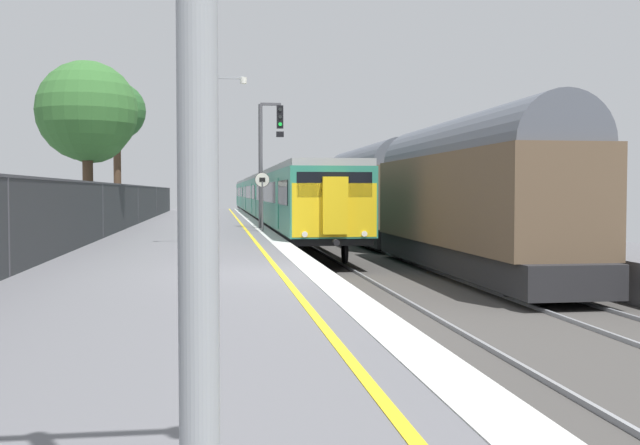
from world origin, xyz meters
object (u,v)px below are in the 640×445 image
Objects in this scene: signal_gantry at (266,151)px; speed_limit_sign at (262,194)px; commuter_train_at_platform at (268,196)px; platform_lamp_mid at (213,143)px; background_tree_centre at (88,116)px; background_tree_left at (117,114)px; freight_train_adjacent_track at (407,191)px.

signal_gantry is 2.30× the size of speed_limit_sign.
commuter_train_at_platform is 11.87× the size of platform_lamp_mid.
platform_lamp_mid is 0.75× the size of background_tree_centre.
speed_limit_sign is at bearing -59.32° from background_tree_left.
signal_gantry reaches higher than speed_limit_sign.
background_tree_centre reaches higher than speed_limit_sign.
background_tree_left is 11.36m from background_tree_centre.
background_tree_centre is at bearing -88.38° from background_tree_left.
background_tree_centre is (-4.90, 8.22, 1.56)m from platform_lamp_mid.
commuter_train_at_platform reaches higher than speed_limit_sign.
signal_gantry is 7.53m from background_tree_centre.
freight_train_adjacent_track is 5.29× the size of signal_gantry.
background_tree_left is at bearing 128.78° from signal_gantry.
background_tree_centre is (-6.81, 0.73, 3.07)m from speed_limit_sign.
platform_lamp_mid is (-1.91, -7.49, 1.51)m from speed_limit_sign.
background_tree_left is at bearing -128.95° from commuter_train_at_platform.
signal_gantry is at bearing -94.17° from commuter_train_at_platform.
background_tree_left is (-7.49, 9.32, 2.44)m from signal_gantry.
signal_gantry is (-5.49, 3.09, 1.75)m from freight_train_adjacent_track.
signal_gantry reaches higher than commuter_train_at_platform.
freight_train_adjacent_track is at bearing -80.34° from commuter_train_at_platform.
background_tree_left is at bearing 91.62° from background_tree_centre.
platform_lamp_mid is (-7.76, -7.10, 1.39)m from freight_train_adjacent_track.
background_tree_centre is (-7.17, -1.97, 1.20)m from signal_gantry.
background_tree_centre is (-12.66, 1.12, 2.94)m from freight_train_adjacent_track.
signal_gantry is at bearing 15.33° from background_tree_centre.
freight_train_adjacent_track is 5.69× the size of platform_lamp_mid.
freight_train_adjacent_track is (4.00, -23.52, 0.38)m from commuter_train_at_platform.
speed_limit_sign is at bearing -97.52° from signal_gantry.
speed_limit_sign is 0.47× the size of platform_lamp_mid.
background_tree_left is (-12.98, 12.41, 4.19)m from freight_train_adjacent_track.
background_tree_left reaches higher than platform_lamp_mid.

